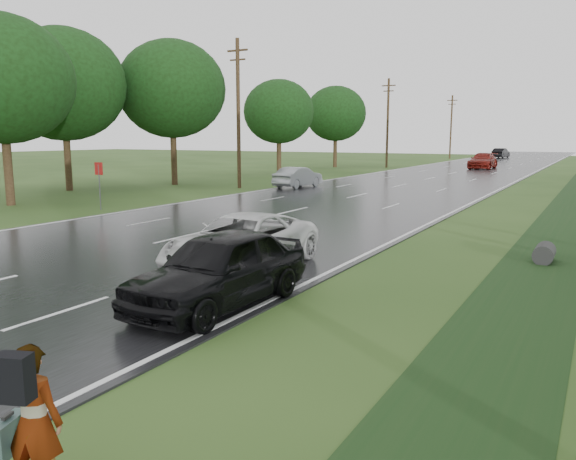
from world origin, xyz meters
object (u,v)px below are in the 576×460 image
(road_sign, at_px, (99,176))
(pedestrian, at_px, (31,421))
(silver_sedan, at_px, (298,177))
(dark_sedan, at_px, (219,268))
(white_pickup, at_px, (242,242))

(road_sign, distance_m, pedestrian, 23.14)
(road_sign, distance_m, silver_sedan, 15.39)
(pedestrian, height_order, dark_sedan, dark_sedan)
(road_sign, bearing_deg, silver_sedan, 79.55)
(white_pickup, bearing_deg, road_sign, 150.33)
(pedestrian, distance_m, dark_sedan, 6.40)
(white_pickup, bearing_deg, dark_sedan, -65.45)
(road_sign, height_order, silver_sedan, road_sign)
(road_sign, height_order, dark_sedan, road_sign)
(road_sign, distance_m, white_pickup, 14.82)
(dark_sedan, relative_size, silver_sedan, 1.08)
(pedestrian, distance_m, silver_sedan, 34.08)
(pedestrian, relative_size, silver_sedan, 0.37)
(pedestrian, relative_size, dark_sedan, 0.34)
(pedestrian, bearing_deg, white_pickup, -88.57)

